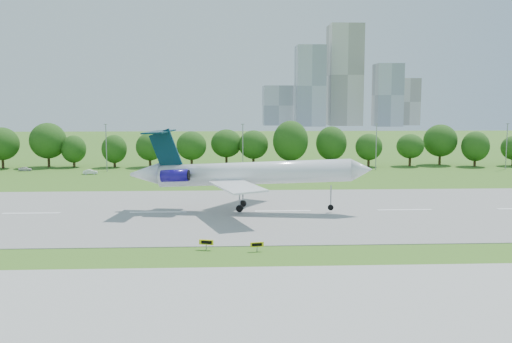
# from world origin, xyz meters

# --- Properties ---
(ground) EXTENTS (600.00, 600.00, 0.00)m
(ground) POSITION_xyz_m (0.00, 0.00, 0.00)
(ground) COLOR #34631A
(ground) RESTS_ON ground
(runway) EXTENTS (400.00, 45.00, 0.08)m
(runway) POSITION_xyz_m (0.00, 25.00, 0.04)
(runway) COLOR gray
(runway) RESTS_ON ground
(taxiway) EXTENTS (400.00, 23.00, 0.08)m
(taxiway) POSITION_xyz_m (0.00, -18.00, 0.04)
(taxiway) COLOR #ADADA8
(taxiway) RESTS_ON ground
(tree_line) EXTENTS (288.40, 8.40, 10.40)m
(tree_line) POSITION_xyz_m (0.00, 92.00, 6.19)
(tree_line) COLOR #382314
(tree_line) RESTS_ON ground
(light_poles) EXTENTS (175.90, 0.25, 12.19)m
(light_poles) POSITION_xyz_m (-2.50, 82.00, 6.34)
(light_poles) COLOR gray
(light_poles) RESTS_ON ground
(skyline) EXTENTS (127.00, 52.00, 80.00)m
(skyline) POSITION_xyz_m (100.16, 390.61, 30.46)
(skyline) COLOR #B2B2B7
(skyline) RESTS_ON ground
(airliner) EXTENTS (39.14, 28.25, 13.04)m
(airliner) POSITION_xyz_m (13.41, 25.28, 6.34)
(airliner) COLOR white
(airliner) RESTS_ON ground
(taxi_sign_centre) EXTENTS (1.61, 0.46, 1.13)m
(taxi_sign_centre) POSITION_xyz_m (14.58, 0.06, 0.83)
(taxi_sign_centre) COLOR gray
(taxi_sign_centre) RESTS_ON ground
(taxi_sign_right) EXTENTS (1.73, 0.63, 1.22)m
(taxi_sign_right) POSITION_xyz_m (8.58, 1.17, 0.90)
(taxi_sign_right) COLOR gray
(taxi_sign_right) RESTS_ON ground
(service_vehicle_a) EXTENTS (3.67, 1.88, 1.15)m
(service_vehicle_a) POSITION_xyz_m (-22.88, 76.14, 0.58)
(service_vehicle_a) COLOR white
(service_vehicle_a) RESTS_ON ground
(service_vehicle_b) EXTENTS (3.37, 1.65, 1.11)m
(service_vehicle_b) POSITION_xyz_m (-41.46, 84.14, 0.55)
(service_vehicle_b) COLOR silver
(service_vehicle_b) RESTS_ON ground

